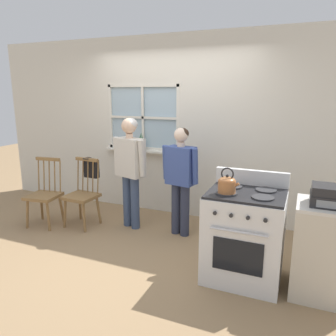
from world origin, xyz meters
The scene contains 12 objects.
ground_plane centered at (0.00, 0.00, 0.00)m, with size 16.00×16.00×0.00m, color #937551.
wall_back centered at (0.03, 1.40, 1.34)m, with size 6.40×0.16×2.70m.
chair_by_window centered at (-1.02, 0.41, 0.44)m, with size 0.44×0.42×0.96m.
chair_near_wall centered at (-1.53, 0.22, 0.44)m, with size 0.47×0.45×0.96m.
person_elderly_left centered at (-0.35, 0.63, 0.94)m, with size 0.57×0.32×1.54m.
person_teen_center centered at (0.38, 0.66, 0.85)m, with size 0.53×0.27×1.44m.
stove centered at (1.35, -0.08, 0.47)m, with size 0.75×0.68×1.08m.
kettle centered at (1.18, -0.21, 1.02)m, with size 0.21×0.17×0.25m.
potted_plant centered at (-0.53, 1.31, 1.07)m, with size 0.14×0.14×0.28m.
handbag centered at (-1.01, 0.65, 0.79)m, with size 0.22×0.19×0.31m.
side_counter centered at (2.09, -0.09, 0.45)m, with size 0.55×0.50×0.90m.
stereo centered at (2.09, -0.11, 0.99)m, with size 0.34×0.29×0.18m.
Camera 1 is at (1.83, -3.20, 1.89)m, focal length 35.00 mm.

